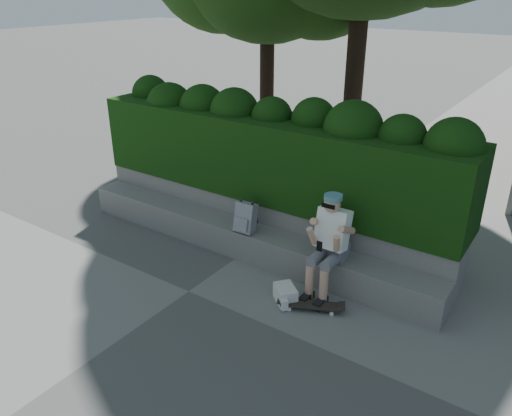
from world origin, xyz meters
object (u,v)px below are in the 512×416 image
Objects in this scene: person at (330,241)px; backpack_ground at (285,294)px; backpack_plaid at (245,218)px; skateboard at (311,305)px.

person is 4.16× the size of backpack_ground.
skateboard is at bearing -23.94° from backpack_plaid.
skateboard is 1.64m from backpack_plaid.
backpack_plaid reaches higher than skateboard.
backpack_ground is (-0.32, -0.53, -0.64)m from person.
skateboard is 1.74× the size of backpack_plaid.
person is at bearing 98.36° from backpack_ground.
person reaches higher than skateboard.
person is 1.39m from backpack_plaid.
backpack_plaid is (-1.39, 0.08, -0.08)m from person.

